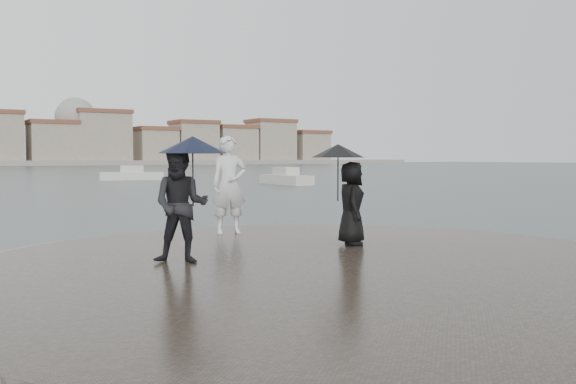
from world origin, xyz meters
TOP-DOWN VIEW (x-y plane):
  - ground at (0.00, 0.00)m, footprint 400.00×400.00m
  - kerb_ring at (0.00, 3.50)m, footprint 12.50×12.50m
  - quay_tip at (0.00, 3.50)m, footprint 11.90×11.90m
  - statue at (0.39, 8.04)m, footprint 0.88×0.67m
  - visitor_left at (-1.91, 4.86)m, footprint 1.38×1.20m
  - visitor_right at (1.56, 5.20)m, footprint 1.20×1.10m
  - boats at (6.62, 40.31)m, footprint 31.59×23.44m

SIDE VIEW (x-z plane):
  - ground at x=0.00m, z-range 0.00..0.00m
  - kerb_ring at x=0.00m, z-range 0.00..0.32m
  - quay_tip at x=0.00m, z-range 0.00..0.36m
  - boats at x=6.62m, z-range -0.37..1.13m
  - statue at x=0.39m, z-range 0.36..2.53m
  - visitor_right at x=1.56m, z-range 0.51..2.46m
  - visitor_left at x=-1.91m, z-range 0.50..2.54m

